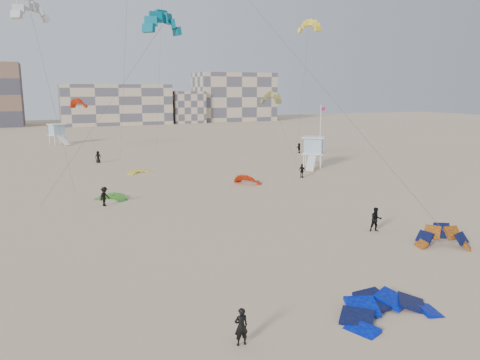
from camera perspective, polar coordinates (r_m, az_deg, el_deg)
name	(u,v)px	position (r m, az deg, el deg)	size (l,w,h in m)	color
ground	(275,309)	(23.46, 4.34, -15.38)	(320.00, 320.00, 0.00)	tan
kite_ground_blue	(389,316)	(23.79, 17.68, -15.51)	(5.00, 5.13, 1.23)	#0026CD
kite_ground_orange	(443,247)	(34.54, 23.48, -7.50)	(3.51, 2.66, 2.34)	#D36417
kite_ground_green	(112,199)	(46.78, -15.39, -2.29)	(3.03, 3.15, 0.84)	#3E9123
kite_ground_red_far	(247,184)	(52.59, 0.90, -0.46)	(3.11, 2.73, 1.79)	red
kite_ground_yellow	(140,173)	(60.91, -12.12, 0.87)	(3.02, 3.15, 0.60)	yellow
kitesurfer_main	(241,326)	(20.14, 0.14, -17.43)	(0.60, 0.39, 1.64)	black
kitesurfer_b	(376,220)	(36.27, 16.24, -4.65)	(0.89, 0.69, 1.83)	black
kitesurfer_c	(104,196)	(44.16, -16.20, -1.94)	(1.14, 0.66, 1.77)	black
kitesurfer_d	(302,171)	(56.61, 7.58, 1.12)	(0.98, 0.41, 1.67)	black
kitesurfer_e	(98,157)	(70.65, -16.92, 2.71)	(0.84, 0.55, 1.72)	black
kitesurfer_f	(299,148)	(78.93, 7.21, 3.89)	(1.54, 0.49, 1.66)	black
kite_fly_teal_a	(163,25)	(41.51, -9.42, 18.13)	(12.93, 4.63, 15.86)	#016287
kite_fly_grey	(31,13)	(53.45, -24.16, 18.12)	(5.33, 9.54, 18.32)	silver
kite_fly_olive	(271,99)	(62.66, 3.77, 9.86)	(4.04, 6.86, 9.44)	olive
kite_fly_yellow	(309,27)	(77.55, 8.41, 17.94)	(5.10, 8.86, 20.40)	yellow
kite_fly_red	(78,104)	(84.62, -19.09, 8.73)	(4.42, 8.66, 8.37)	red
lifeguard_tower_near	(313,152)	(64.39, 8.95, 3.39)	(4.15, 6.30, 4.19)	white
lifeguard_tower_far	(57,134)	(97.39, -21.40, 5.22)	(3.72, 5.91, 3.96)	white
flagpole	(320,135)	(63.51, 9.75, 5.39)	(0.69, 0.11, 8.44)	white
condo_mid	(115,104)	(150.10, -14.95, 8.90)	(32.00, 16.00, 12.00)	#C5B090
condo_east	(234,97)	(162.10, -0.71, 10.09)	(26.00, 14.00, 16.00)	#C5B090
condo_fill_right	(187,107)	(152.61, -6.52, 8.84)	(10.00, 10.00, 10.00)	#C5B090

